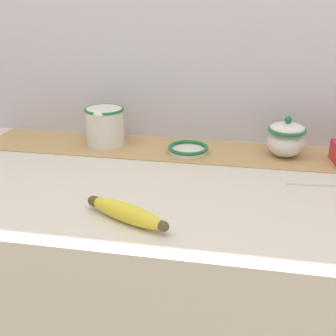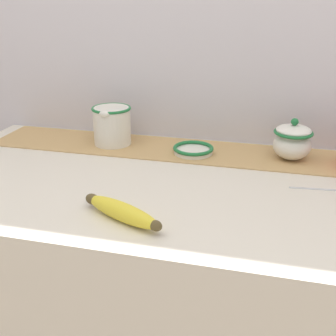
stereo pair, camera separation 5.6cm
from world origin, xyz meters
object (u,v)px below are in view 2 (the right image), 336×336
(cream_pitcher, at_px, (112,124))
(small_dish, at_px, (193,150))
(banana, at_px, (122,211))
(sugar_bowl, at_px, (292,141))

(cream_pitcher, xyz_separation_m, small_dish, (0.25, -0.02, -0.05))
(banana, bearing_deg, small_dish, 80.66)
(small_dish, relative_size, banana, 0.58)
(sugar_bowl, distance_m, banana, 0.54)
(cream_pitcher, height_order, banana, cream_pitcher)
(cream_pitcher, relative_size, banana, 0.69)
(small_dish, xyz_separation_m, banana, (-0.07, -0.41, 0.01))
(cream_pitcher, height_order, small_dish, cream_pitcher)
(sugar_bowl, relative_size, small_dish, 1.00)
(small_dish, height_order, banana, banana)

